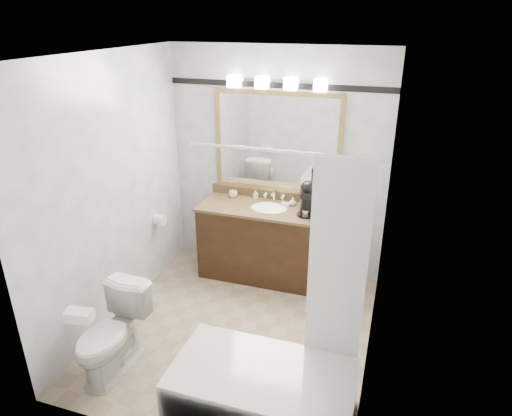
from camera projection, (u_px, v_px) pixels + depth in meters
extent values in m
cube|color=tan|center=(238.00, 330.00, 4.35)|extent=(2.40, 2.60, 0.01)
cube|color=white|center=(233.00, 53.00, 3.36)|extent=(2.40, 2.60, 0.01)
cube|color=white|center=(277.00, 164.00, 5.00)|extent=(2.40, 0.01, 2.50)
cube|color=white|center=(160.00, 292.00, 2.71)|extent=(2.40, 0.01, 2.50)
cube|color=white|center=(113.00, 193.00, 4.20)|extent=(0.01, 2.60, 2.50)
cube|color=white|center=(382.00, 228.00, 3.52)|extent=(0.01, 2.60, 2.50)
cube|color=black|center=(269.00, 244.00, 5.07)|extent=(1.50, 0.55, 0.82)
cube|color=olive|center=(269.00, 209.00, 4.91)|extent=(1.53, 0.58, 0.03)
cube|color=olive|center=(276.00, 195.00, 5.12)|extent=(1.53, 0.03, 0.10)
ellipsoid|color=white|center=(269.00, 210.00, 4.91)|extent=(0.44, 0.34, 0.14)
cube|color=#A4844A|center=(278.00, 93.00, 4.67)|extent=(1.40, 0.04, 0.05)
cube|color=#A4844A|center=(276.00, 189.00, 5.08)|extent=(1.40, 0.04, 0.05)
cube|color=#A4844A|center=(218.00, 138.00, 5.07)|extent=(0.05, 0.04, 1.00)
cube|color=#A4844A|center=(340.00, 148.00, 4.69)|extent=(0.05, 0.04, 1.00)
cube|color=white|center=(277.00, 143.00, 4.88)|extent=(1.30, 0.01, 1.00)
cube|color=silver|center=(278.00, 80.00, 4.61)|extent=(0.90, 0.05, 0.03)
cube|color=white|center=(234.00, 81.00, 4.70)|extent=(0.12, 0.12, 0.12)
cube|color=white|center=(262.00, 82.00, 4.62)|extent=(0.12, 0.12, 0.12)
cube|color=white|center=(291.00, 84.00, 4.53)|extent=(0.12, 0.12, 0.12)
cube|color=white|center=(321.00, 85.00, 4.45)|extent=(0.12, 0.12, 0.12)
cube|color=black|center=(278.00, 85.00, 4.65)|extent=(2.40, 0.01, 0.06)
cube|color=white|center=(263.00, 395.00, 3.31)|extent=(1.30, 0.72, 0.45)
cylinder|color=silver|center=(281.00, 152.00, 2.96)|extent=(1.30, 0.02, 0.02)
cube|color=white|center=(338.00, 266.00, 3.14)|extent=(0.40, 0.04, 1.55)
cylinder|color=white|center=(160.00, 220.00, 4.98)|extent=(0.11, 0.12, 0.12)
imported|color=white|center=(111.00, 334.00, 3.72)|extent=(0.44, 0.73, 0.72)
cube|color=white|center=(79.00, 316.00, 3.29)|extent=(0.21, 0.14, 0.08)
cylinder|color=black|center=(306.00, 215.00, 4.71)|extent=(0.19, 0.19, 0.02)
cylinder|color=black|center=(307.00, 200.00, 4.71)|extent=(0.15, 0.15, 0.27)
sphere|color=black|center=(308.00, 188.00, 4.66)|extent=(0.16, 0.16, 0.16)
cube|color=black|center=(306.00, 195.00, 4.61)|extent=(0.10, 0.10, 0.05)
cylinder|color=silver|center=(305.00, 213.00, 4.68)|extent=(0.06, 0.06, 0.06)
imported|color=white|center=(233.00, 194.00, 5.17)|extent=(0.12, 0.12, 0.07)
imported|color=white|center=(256.00, 195.00, 5.13)|extent=(0.05, 0.05, 0.10)
imported|color=white|center=(293.00, 202.00, 4.94)|extent=(0.09, 0.09, 0.09)
cube|color=beige|center=(286.00, 204.00, 4.96)|extent=(0.10, 0.06, 0.03)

